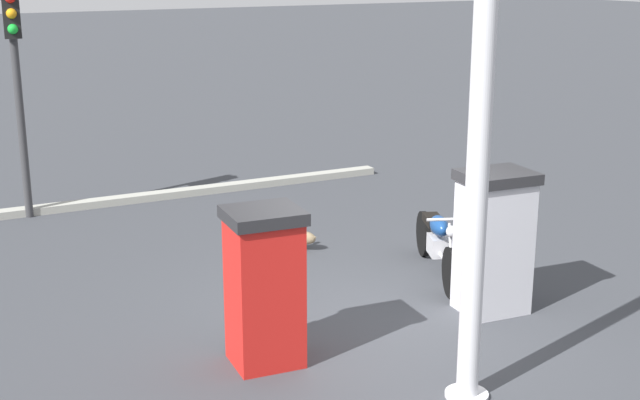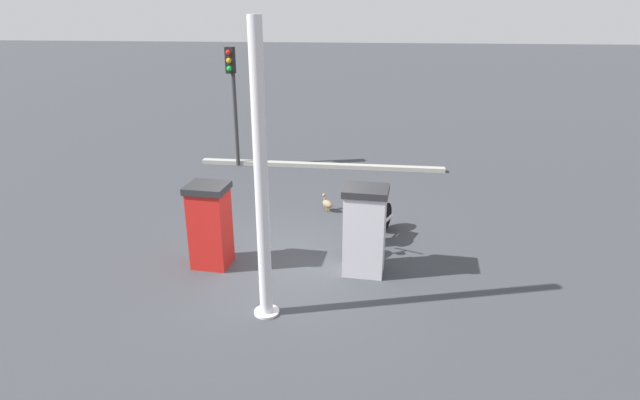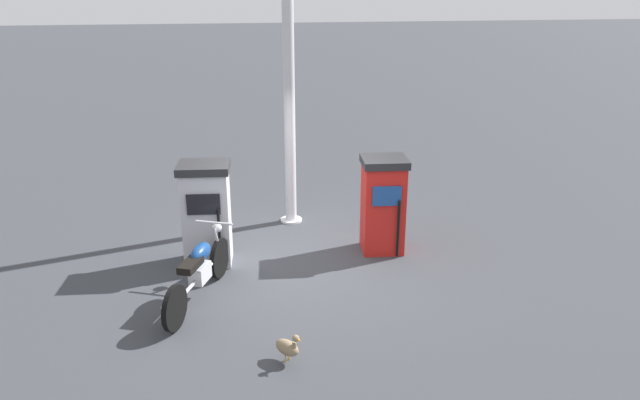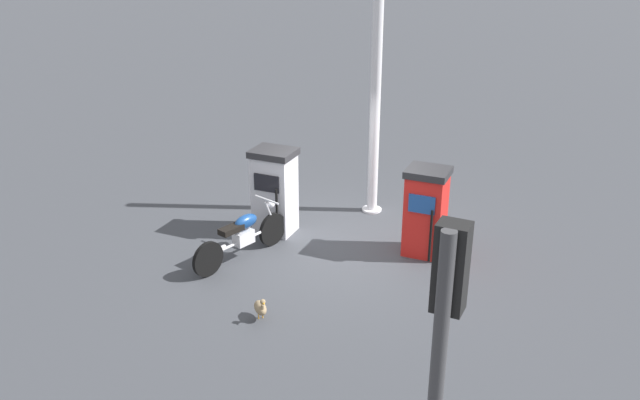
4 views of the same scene
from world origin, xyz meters
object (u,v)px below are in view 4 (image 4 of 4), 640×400
motorcycle_near_pump (243,235)px  fuel_pump_near (275,191)px  wandering_duck (260,307)px  roadside_traffic_light (441,355)px  fuel_pump_far (426,211)px  canopy_support_pole (375,107)px

motorcycle_near_pump → fuel_pump_near: bearing=174.5°
motorcycle_near_pump → wandering_duck: 1.98m
motorcycle_near_pump → roadside_traffic_light: 6.77m
fuel_pump_far → canopy_support_pole: size_ratio=0.35×
roadside_traffic_light → canopy_support_pole: (-7.80, -2.45, -0.23)m
canopy_support_pole → roadside_traffic_light: bearing=17.4°
motorcycle_near_pump → roadside_traffic_light: bearing=38.8°
motorcycle_near_pump → wandering_duck: motorcycle_near_pump is taller
motorcycle_near_pump → canopy_support_pole: canopy_support_pole is taller
fuel_pump_near → fuel_pump_far: bearing=90.0°
wandering_duck → canopy_support_pole: bearing=172.5°
fuel_pump_near → motorcycle_near_pump: size_ratio=0.82×
wandering_duck → roadside_traffic_light: roadside_traffic_light is taller
fuel_pump_near → wandering_duck: fuel_pump_near is taller
fuel_pump_far → wandering_duck: 3.51m
fuel_pump_near → roadside_traffic_light: size_ratio=0.47×
wandering_duck → canopy_support_pole: size_ratio=0.09×
fuel_pump_near → fuel_pump_far: fuel_pump_near is taller
fuel_pump_near → wandering_duck: size_ratio=4.00×
fuel_pump_far → wandering_duck: bearing=-33.5°
fuel_pump_near → canopy_support_pole: 2.52m
fuel_pump_far → motorcycle_near_pump: size_ratio=0.80×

